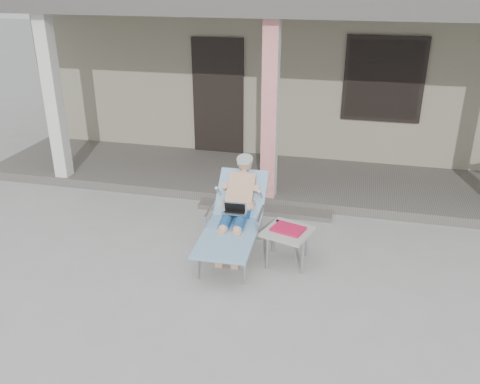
# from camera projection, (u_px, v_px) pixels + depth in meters

# --- Properties ---
(ground) EXTENTS (60.00, 60.00, 0.00)m
(ground) POSITION_uv_depth(u_px,v_px,m) (234.00, 278.00, 5.99)
(ground) COLOR #9E9E99
(ground) RESTS_ON ground
(house) EXTENTS (10.40, 5.40, 3.30)m
(house) POSITION_uv_depth(u_px,v_px,m) (306.00, 53.00, 11.10)
(house) COLOR #9F957E
(house) RESTS_ON ground
(porch_deck) EXTENTS (10.00, 2.00, 0.15)m
(porch_deck) POSITION_uv_depth(u_px,v_px,m) (277.00, 179.00, 8.63)
(porch_deck) COLOR #605B56
(porch_deck) RESTS_ON ground
(porch_overhang) EXTENTS (10.00, 2.30, 2.85)m
(porch_overhang) POSITION_uv_depth(u_px,v_px,m) (282.00, 10.00, 7.49)
(porch_overhang) COLOR silver
(porch_overhang) RESTS_ON porch_deck
(porch_step) EXTENTS (2.00, 0.30, 0.07)m
(porch_step) POSITION_uv_depth(u_px,v_px,m) (264.00, 210.00, 7.62)
(porch_step) COLOR #605B56
(porch_step) RESTS_ON ground
(lounger) EXTENTS (0.72, 1.77, 1.13)m
(lounger) POSITION_uv_depth(u_px,v_px,m) (235.00, 198.00, 6.40)
(lounger) COLOR #B7B7BC
(lounger) RESTS_ON ground
(side_table) EXTENTS (0.67, 0.67, 0.48)m
(side_table) POSITION_uv_depth(u_px,v_px,m) (288.00, 233.00, 6.16)
(side_table) COLOR #A8A8A3
(side_table) RESTS_ON ground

